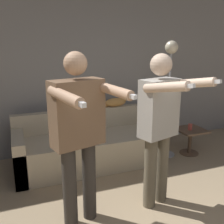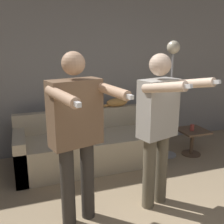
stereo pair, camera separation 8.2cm
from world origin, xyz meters
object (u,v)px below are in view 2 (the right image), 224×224
floor_lamp (172,75)px  side_table (192,137)px  couch (90,147)px  cup (192,128)px  cat (117,102)px  person_left (77,128)px  person_right (159,122)px

floor_lamp → side_table: size_ratio=4.11×
couch → cup: couch is taller
cat → person_left: bearing=-122.5°
person_left → cat: (1.01, 1.58, -0.16)m
cat → cup: bearing=-27.7°
floor_lamp → cat: bearing=148.2°
cat → cup: cat is taller
couch → side_table: size_ratio=4.86×
person_right → side_table: (1.24, 1.05, -0.68)m
side_table → cup: cup is taller
cat → cup: size_ratio=4.81×
floor_lamp → cup: bearing=-18.6°
couch → cat: bearing=29.9°
couch → floor_lamp: 1.66m
person_right → person_left: bearing=163.2°
person_right → cat: (0.12, 1.59, -0.13)m
couch → person_right: person_right is taller
couch → person_left: person_left is taller
person_left → cat: 1.88m
person_right → floor_lamp: 1.46m
floor_lamp → cup: floor_lamp is taller
person_left → side_table: 2.48m
floor_lamp → side_table: floor_lamp is taller
cat → side_table: bearing=-25.7°
couch → cup: (1.64, -0.25, 0.20)m
person_right → cup: 1.66m
person_left → floor_lamp: size_ratio=0.95×
couch → cat: size_ratio=4.38×
couch → side_table: (1.68, -0.22, 0.03)m
cup → side_table: bearing=34.2°
couch → side_table: bearing=-7.4°
person_right → side_table: 1.76m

